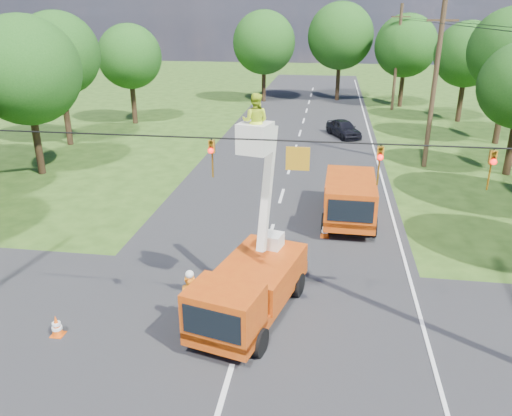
% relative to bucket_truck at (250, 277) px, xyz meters
% --- Properties ---
extents(ground, '(140.00, 140.00, 0.00)m').
position_rel_bucket_truck_xyz_m(ground, '(-0.13, 16.49, -1.52)').
color(ground, '#274414').
rests_on(ground, ground).
extents(road_main, '(12.00, 100.00, 0.06)m').
position_rel_bucket_truck_xyz_m(road_main, '(-0.13, 16.49, -1.52)').
color(road_main, black).
rests_on(road_main, ground).
extents(road_cross, '(56.00, 10.00, 0.07)m').
position_rel_bucket_truck_xyz_m(road_cross, '(-0.13, -1.51, -1.52)').
color(road_cross, black).
rests_on(road_cross, ground).
extents(edge_line, '(0.12, 90.00, 0.02)m').
position_rel_bucket_truck_xyz_m(edge_line, '(5.47, 16.49, -1.52)').
color(edge_line, silver).
rests_on(edge_line, ground).
extents(bucket_truck, '(3.33, 5.88, 7.16)m').
position_rel_bucket_truck_xyz_m(bucket_truck, '(0.00, 0.00, 0.00)').
color(bucket_truck, '#BF490D').
rests_on(bucket_truck, ground).
extents(second_truck, '(2.53, 6.07, 2.25)m').
position_rel_bucket_truck_xyz_m(second_truck, '(3.35, 8.74, -0.35)').
color(second_truck, '#BF490D').
rests_on(second_truck, ground).
extents(ground_worker, '(0.73, 0.50, 1.94)m').
position_rel_bucket_truck_xyz_m(ground_worker, '(-1.69, -0.90, -0.55)').
color(ground_worker, orange).
rests_on(ground_worker, ground).
extents(distant_car, '(3.12, 4.28, 1.35)m').
position_rel_bucket_truck_xyz_m(distant_car, '(3.33, 25.92, -0.84)').
color(distant_car, black).
rests_on(distant_car, ground).
extents(traffic_cone_2, '(0.38, 0.38, 0.71)m').
position_rel_bucket_truck_xyz_m(traffic_cone_2, '(1.41, 3.48, -1.16)').
color(traffic_cone_2, '#E04E0B').
rests_on(traffic_cone_2, ground).
extents(traffic_cone_3, '(0.38, 0.38, 0.71)m').
position_rel_bucket_truck_xyz_m(traffic_cone_3, '(2.27, 6.61, -1.16)').
color(traffic_cone_3, '#E04E0B').
rests_on(traffic_cone_3, ground).
extents(traffic_cone_4, '(0.38, 0.38, 0.71)m').
position_rel_bucket_truck_xyz_m(traffic_cone_4, '(-5.68, -1.83, -1.16)').
color(traffic_cone_4, '#E04E0B').
rests_on(traffic_cone_4, ground).
extents(traffic_cone_7, '(0.38, 0.38, 0.71)m').
position_rel_bucket_truck_xyz_m(traffic_cone_7, '(4.68, 11.87, -1.16)').
color(traffic_cone_7, '#E04E0B').
rests_on(traffic_cone_7, ground).
extents(pole_right_mid, '(1.80, 0.30, 10.00)m').
position_rel_bucket_truck_xyz_m(pole_right_mid, '(8.37, 18.49, 3.59)').
color(pole_right_mid, '#4C3823').
rests_on(pole_right_mid, ground).
extents(pole_right_far, '(1.80, 0.30, 10.00)m').
position_rel_bucket_truck_xyz_m(pole_right_far, '(8.37, 38.49, 3.59)').
color(pole_right_far, '#4C3823').
rests_on(pole_right_far, ground).
extents(signal_span, '(18.00, 0.29, 1.07)m').
position_rel_bucket_truck_xyz_m(signal_span, '(2.10, -1.51, 4.36)').
color(signal_span, black).
rests_on(signal_span, ground).
extents(tree_left_d, '(6.20, 6.20, 9.24)m').
position_rel_bucket_truck_xyz_m(tree_left_d, '(-15.13, 13.49, 4.60)').
color(tree_left_d, '#382616').
rests_on(tree_left_d, ground).
extents(tree_left_e, '(5.80, 5.80, 9.41)m').
position_rel_bucket_truck_xyz_m(tree_left_e, '(-16.93, 20.49, 4.97)').
color(tree_left_e, '#382616').
rests_on(tree_left_e, ground).
extents(tree_left_f, '(5.40, 5.40, 8.40)m').
position_rel_bucket_truck_xyz_m(tree_left_f, '(-14.93, 28.49, 4.17)').
color(tree_left_f, '#382616').
rests_on(tree_left_f, ground).
extents(tree_right_d, '(6.00, 6.00, 9.70)m').
position_rel_bucket_truck_xyz_m(tree_right_d, '(14.67, 25.49, 5.16)').
color(tree_right_d, '#382616').
rests_on(tree_right_d, ground).
extents(tree_right_e, '(5.60, 5.60, 8.63)m').
position_rel_bucket_truck_xyz_m(tree_right_e, '(13.67, 33.49, 4.29)').
color(tree_right_e, '#382616').
rests_on(tree_right_e, ground).
extents(tree_far_a, '(6.60, 6.60, 9.50)m').
position_rel_bucket_truck_xyz_m(tree_far_a, '(-5.13, 41.49, 4.67)').
color(tree_far_a, '#382616').
rests_on(tree_far_a, ground).
extents(tree_far_b, '(7.00, 7.00, 10.32)m').
position_rel_bucket_truck_xyz_m(tree_far_b, '(2.87, 43.49, 5.29)').
color(tree_far_b, '#382616').
rests_on(tree_far_b, ground).
extents(tree_far_c, '(6.20, 6.20, 9.18)m').
position_rel_bucket_truck_xyz_m(tree_far_c, '(9.37, 40.49, 4.54)').
color(tree_far_c, '#382616').
rests_on(tree_far_c, ground).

